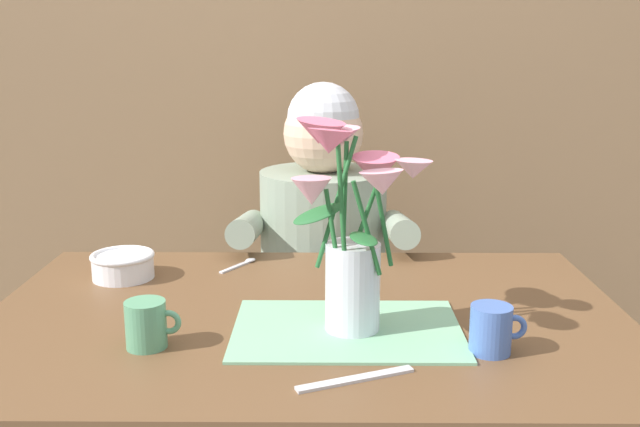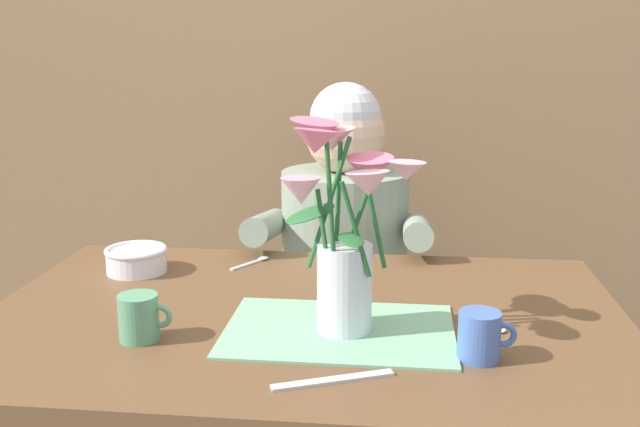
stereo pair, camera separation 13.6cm
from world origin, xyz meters
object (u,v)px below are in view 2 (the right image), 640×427
ceramic_mug (140,317)px  tea_cup (480,336)px  ceramic_bowl (136,259)px  dinner_knife (333,380)px  seated_person (344,292)px  flower_vase (343,221)px

ceramic_mug → tea_cup: (0.57, -0.02, 0.00)m
ceramic_bowl → dinner_knife: 0.68m
seated_person → dinner_knife: seated_person is taller
flower_vase → tea_cup: 0.29m
ceramic_bowl → tea_cup: 0.80m
flower_vase → dinner_knife: size_ratio=1.95×
dinner_knife → tea_cup: bearing=1.9°
seated_person → ceramic_mug: bearing=-112.1°
seated_person → tea_cup: 0.86m
seated_person → tea_cup: size_ratio=12.20×
flower_vase → ceramic_bowl: size_ratio=2.72×
seated_person → ceramic_bowl: seated_person is taller
dinner_knife → ceramic_bowl: bearing=112.1°
ceramic_bowl → tea_cup: size_ratio=1.46×
ceramic_mug → tea_cup: bearing=-1.7°
seated_person → ceramic_bowl: bearing=-137.7°
dinner_knife → ceramic_mug: 0.36m
dinner_knife → ceramic_mug: (-0.34, 0.12, 0.04)m
ceramic_bowl → ceramic_mug: (0.14, -0.36, 0.01)m
ceramic_bowl → tea_cup: bearing=-28.1°
dinner_knife → seated_person: bearing=70.5°
dinner_knife → ceramic_mug: size_ratio=2.04×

